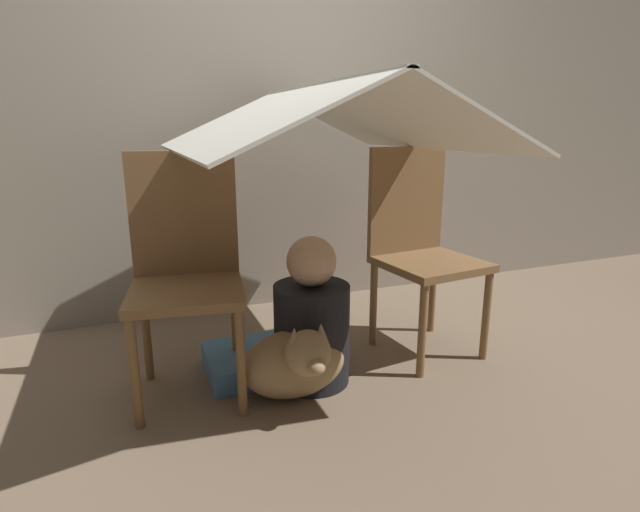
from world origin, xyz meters
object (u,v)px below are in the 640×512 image
object	(u,v)px
chair_right	(420,242)
dog	(296,362)
chair_left	(186,265)
person_front	(312,322)

from	to	relation	value
chair_right	dog	xyz separation A→B (m)	(-0.73, -0.27, -0.37)
chair_left	dog	distance (m)	0.59
chair_right	person_front	world-z (taller)	chair_right
chair_left	person_front	size ratio (longest dim) A/B	1.53
chair_left	chair_right	xyz separation A→B (m)	(1.10, 0.00, 0.00)
chair_left	chair_right	world-z (taller)	same
dog	chair_right	bearing A→B (deg)	20.24
chair_left	dog	bearing A→B (deg)	-26.55
chair_right	person_front	xyz separation A→B (m)	(-0.62, -0.15, -0.26)
chair_right	dog	bearing A→B (deg)	-166.07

